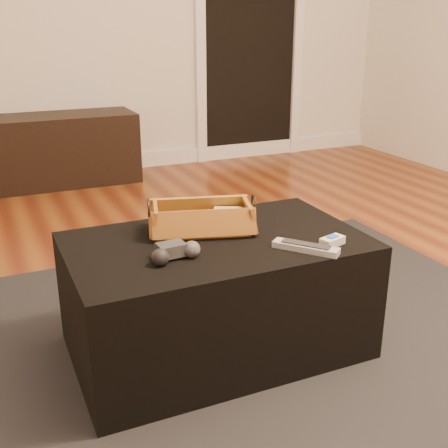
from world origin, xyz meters
name	(u,v)px	position (x,y,z in m)	size (l,w,h in m)	color
floor	(262,338)	(0.00, 0.00, -0.01)	(5.00, 5.50, 0.01)	brown
baseboard	(102,164)	(0.00, 2.73, 0.06)	(5.00, 0.04, 0.12)	white
doorway_opening	(250,35)	(1.30, 2.73, 1.02)	(0.82, 0.02, 2.00)	black
door_jamb_left	(200,35)	(0.85, 2.72, 1.02)	(0.08, 0.05, 2.05)	white
door_jamb_right	(298,34)	(1.75, 2.72, 1.02)	(0.08, 0.05, 2.05)	white
media_cabinet	(47,151)	(-0.43, 2.51, 0.25)	(1.28, 0.45, 0.50)	black
area_rug	(222,355)	(-0.19, -0.06, 0.01)	(2.60, 2.00, 0.01)	black
ottoman	(216,295)	(-0.19, -0.01, 0.22)	(1.00, 0.60, 0.42)	black
tv_remote	(197,227)	(-0.23, 0.08, 0.46)	(0.19, 0.04, 0.02)	black
cloth_bundle	(228,217)	(-0.11, 0.09, 0.47)	(0.10, 0.07, 0.06)	tan
wicker_basket	(202,220)	(-0.21, 0.09, 0.48)	(0.40, 0.28, 0.13)	#9B6223
game_controller	(174,252)	(-0.38, -0.11, 0.46)	(0.17, 0.10, 0.05)	#2C2C2E
silver_remote	(306,247)	(0.03, -0.21, 0.44)	(0.17, 0.20, 0.03)	#B8BAC1
cream_gadget	(332,241)	(0.14, -0.21, 0.45)	(0.09, 0.06, 0.03)	beige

